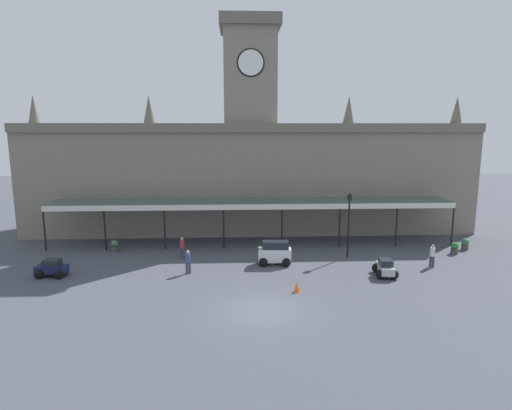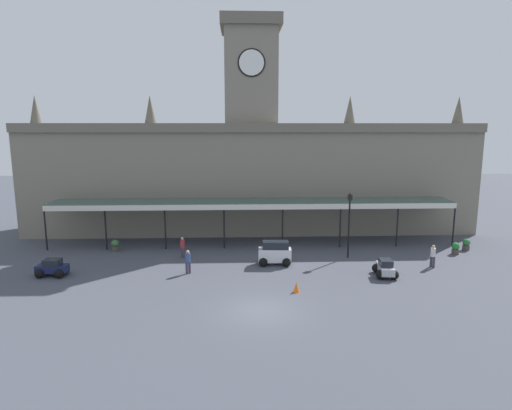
{
  "view_description": "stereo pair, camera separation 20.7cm",
  "coord_description": "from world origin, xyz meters",
  "views": [
    {
      "loc": [
        -1.38,
        -22.53,
        9.99
      ],
      "look_at": [
        0.0,
        7.13,
        4.67
      ],
      "focal_mm": 30.38,
      "sensor_mm": 36.0,
      "label": 1
    },
    {
      "loc": [
        -1.17,
        -22.54,
        9.99
      ],
      "look_at": [
        0.0,
        7.13,
        4.67
      ],
      "focal_mm": 30.38,
      "sensor_mm": 36.0,
      "label": 2
    }
  ],
  "objects": [
    {
      "name": "planter_near_kerb",
      "position": [
        -11.35,
        12.14,
        0.49
      ],
      "size": [
        0.6,
        0.6,
        0.96
      ],
      "color": "#47423D",
      "rests_on": "ground"
    },
    {
      "name": "pedestrian_near_entrance",
      "position": [
        12.78,
        7.02,
        0.91
      ],
      "size": [
        0.34,
        0.36,
        1.67
      ],
      "color": "#3F384C",
      "rests_on": "ground"
    },
    {
      "name": "planter_by_canopy",
      "position": [
        16.1,
        10.23,
        0.49
      ],
      "size": [
        0.6,
        0.6,
        0.96
      ],
      "color": "#47423D",
      "rests_on": "ground"
    },
    {
      "name": "car_silver_sedan",
      "position": [
        8.75,
        5.32,
        0.5
      ],
      "size": [
        1.67,
        2.14,
        1.19
      ],
      "color": "#B2B5BA",
      "rests_on": "ground"
    },
    {
      "name": "station_building",
      "position": [
        0.0,
        19.56,
        5.97
      ],
      "size": [
        42.32,
        6.77,
        19.84
      ],
      "color": "gray",
      "rests_on": "ground"
    },
    {
      "name": "car_navy_sedan",
      "position": [
        -13.95,
        6.24,
        0.5
      ],
      "size": [
        2.09,
        1.59,
        1.19
      ],
      "color": "#19214C",
      "rests_on": "ground"
    },
    {
      "name": "pedestrian_crossing_forecourt",
      "position": [
        -5.59,
        10.07,
        0.91
      ],
      "size": [
        0.34,
        0.36,
        1.67
      ],
      "color": "#3F384C",
      "rests_on": "ground"
    },
    {
      "name": "victorian_lamppost",
      "position": [
        7.28,
        9.67,
        3.16
      ],
      "size": [
        0.3,
        0.3,
        5.1
      ],
      "color": "black",
      "rests_on": "ground"
    },
    {
      "name": "traffic_cone",
      "position": [
        2.32,
        2.65,
        0.32
      ],
      "size": [
        0.4,
        0.4,
        0.63
      ],
      "primitive_type": "cone",
      "color": "orange",
      "rests_on": "ground"
    },
    {
      "name": "car_white_van",
      "position": [
        1.44,
        8.13,
        0.81
      ],
      "size": [
        2.46,
        1.7,
        1.77
      ],
      "color": "silver",
      "rests_on": "ground"
    },
    {
      "name": "entrance_canopy",
      "position": [
        -0.0,
        13.95,
        3.66
      ],
      "size": [
        34.3,
        3.26,
        3.81
      ],
      "color": "#38564C",
      "rests_on": "ground"
    },
    {
      "name": "pedestrian_beside_cars",
      "position": [
        -4.74,
        6.38,
        0.91
      ],
      "size": [
        0.36,
        0.34,
        1.67
      ],
      "color": "#3F384C",
      "rests_on": "ground"
    },
    {
      "name": "ground_plane",
      "position": [
        0.0,
        0.0,
        0.0
      ],
      "size": [
        140.0,
        140.0,
        0.0
      ],
      "primitive_type": "plane",
      "color": "#454752"
    },
    {
      "name": "planter_forecourt_centre",
      "position": [
        17.56,
        11.34,
        0.49
      ],
      "size": [
        0.6,
        0.6,
        0.96
      ],
      "color": "#47423D",
      "rests_on": "ground"
    }
  ]
}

